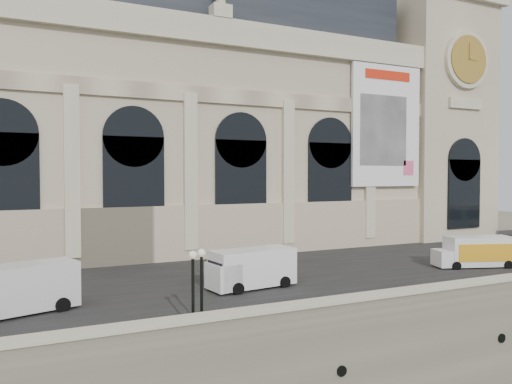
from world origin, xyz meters
The scene contains 10 objects.
quay centered at (0.00, 35.00, 3.00)m, with size 160.00×70.00×6.00m, color gray.
street centered at (0.00, 14.00, 6.03)m, with size 160.00×24.00×0.06m, color #2D2D2D.
parapet centered at (0.00, 0.60, 6.62)m, with size 160.00×1.40×1.21m.
museum centered at (-5.98, 30.86, 19.72)m, with size 69.00×18.70×29.10m.
clock_pavilion centered at (34.00, 27.93, 23.42)m, with size 13.00×14.72×36.70m.
van_b centered at (1.01, 9.39, 7.37)m, with size 6.27×3.07×2.69m.
van_c centered at (-13.33, 9.14, 7.41)m, with size 6.62×4.02×2.77m.
box_truck centered at (21.33, 8.35, 7.31)m, with size 6.75×3.99×2.60m.
lamp_left centered at (-4.68, 2.63, 8.00)m, with size 0.41×0.41×4.02m.
lamp_right centered at (-5.28, 2.19, 8.00)m, with size 0.41×0.41×4.03m.
Camera 1 is at (-12.97, -21.06, 13.75)m, focal length 35.00 mm.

